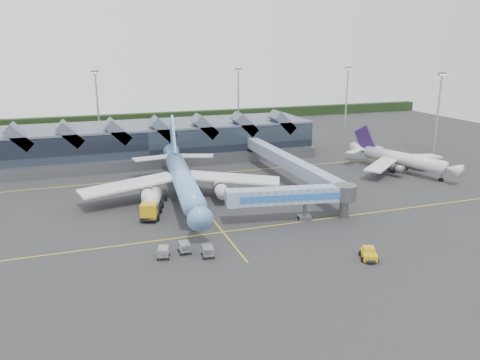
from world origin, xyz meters
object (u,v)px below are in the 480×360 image
object	(u,v)px
pushback_tug	(369,254)
jet_bridge	(300,196)
main_airliner	(182,178)
fuel_truck	(152,203)
regional_jet	(400,158)

from	to	relation	value
pushback_tug	jet_bridge	bearing A→B (deg)	122.12
main_airliner	pushback_tug	size ratio (longest dim) A/B	11.57
fuel_truck	regional_jet	bearing A→B (deg)	25.95
main_airliner	pushback_tug	distance (m)	40.64
regional_jet	jet_bridge	bearing A→B (deg)	-167.12
jet_bridge	fuel_truck	world-z (taller)	jet_bridge
jet_bridge	fuel_truck	size ratio (longest dim) A/B	2.08
main_airliner	regional_jet	distance (m)	54.50
jet_bridge	fuel_truck	distance (m)	26.61
main_airliner	regional_jet	bearing A→B (deg)	9.81
jet_bridge	regional_jet	bearing A→B (deg)	40.07
regional_jet	pushback_tug	bearing A→B (deg)	-149.31
regional_jet	jet_bridge	world-z (taller)	regional_jet
jet_bridge	pushback_tug	size ratio (longest dim) A/B	5.76
jet_bridge	main_airliner	bearing A→B (deg)	141.92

